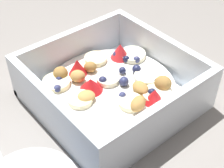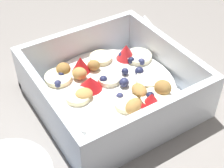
# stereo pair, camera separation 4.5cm
# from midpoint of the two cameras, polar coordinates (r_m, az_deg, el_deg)

# --- Properties ---
(ground_plane) EXTENTS (2.40, 2.40, 0.00)m
(ground_plane) POSITION_cam_midpoint_polar(r_m,az_deg,el_deg) (0.47, -5.53, -3.15)
(ground_plane) COLOR gray
(fruit_bowl) EXTENTS (0.20, 0.20, 0.07)m
(fruit_bowl) POSITION_cam_midpoint_polar(r_m,az_deg,el_deg) (0.45, -2.80, -0.85)
(fruit_bowl) COLOR white
(fruit_bowl) RESTS_ON ground
(spoon) EXTENTS (0.06, 0.17, 0.01)m
(spoon) POSITION_cam_midpoint_polar(r_m,az_deg,el_deg) (0.57, 6.33, 6.32)
(spoon) COLOR silver
(spoon) RESTS_ON ground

